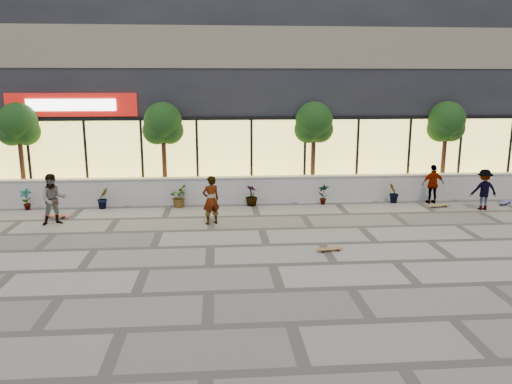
{
  "coord_description": "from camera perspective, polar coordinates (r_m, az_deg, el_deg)",
  "views": [
    {
      "loc": [
        -1.39,
        -12.18,
        4.62
      ],
      "look_at": [
        -0.2,
        2.97,
        1.3
      ],
      "focal_mm": 35.0,
      "sensor_mm": 36.0,
      "label": 1
    }
  ],
  "objects": [
    {
      "name": "skateboard_right_near",
      "position": [
        20.2,
        20.21,
        -1.43
      ],
      "size": [
        0.86,
        0.39,
        0.1
      ],
      "rotation": [
        0.0,
        0.0,
        0.22
      ],
      "color": "olive",
      "rests_on": "ground"
    },
    {
      "name": "skater_right_near",
      "position": [
        20.66,
        19.58,
        0.86
      ],
      "size": [
        0.92,
        0.43,
        1.54
      ],
      "primitive_type": "imported",
      "rotation": [
        0.0,
        0.0,
        3.2
      ],
      "color": "silver",
      "rests_on": "ground"
    },
    {
      "name": "tree_east",
      "position": [
        22.05,
        20.92,
        7.27
      ],
      "size": [
        1.6,
        1.5,
        3.92
      ],
      "color": "#452818",
      "rests_on": "ground"
    },
    {
      "name": "shrub_a",
      "position": [
        20.38,
        -24.78,
        -0.76
      ],
      "size": [
        0.43,
        0.29,
        0.81
      ],
      "primitive_type": "imported",
      "color": "#133912",
      "rests_on": "ground"
    },
    {
      "name": "skateboard_center",
      "position": [
        14.23,
        8.43,
        -6.44
      ],
      "size": [
        0.78,
        0.34,
        0.09
      ],
      "rotation": [
        0.0,
        0.0,
        0.2
      ],
      "color": "#925B30",
      "rests_on": "ground"
    },
    {
      "name": "shrub_f",
      "position": [
        20.31,
        15.46,
        -0.11
      ],
      "size": [
        0.55,
        0.57,
        0.81
      ],
      "primitive_type": "imported",
      "rotation": [
        0.0,
        0.0,
        4.1
      ],
      "color": "#133912",
      "rests_on": "ground"
    },
    {
      "name": "shrub_b",
      "position": [
        19.58,
        -17.08,
        -0.66
      ],
      "size": [
        0.57,
        0.57,
        0.81
      ],
      "primitive_type": "imported",
      "rotation": [
        0.0,
        0.0,
        0.82
      ],
      "color": "#133912",
      "rests_on": "ground"
    },
    {
      "name": "tree_west",
      "position": [
        21.35,
        -25.53,
        6.74
      ],
      "size": [
        1.6,
        1.5,
        3.92
      ],
      "color": "#452818",
      "rests_on": "ground"
    },
    {
      "name": "shrub_e",
      "position": [
        19.54,
        7.72,
        -0.25
      ],
      "size": [
        0.46,
        0.35,
        0.81
      ],
      "primitive_type": "imported",
      "rotation": [
        0.0,
        0.0,
        3.28
      ],
      "color": "#133912",
      "rests_on": "ground"
    },
    {
      "name": "tree_midwest",
      "position": [
        20.06,
        -10.59,
        7.44
      ],
      "size": [
        1.6,
        1.5,
        3.92
      ],
      "color": "#452818",
      "rests_on": "ground"
    },
    {
      "name": "retail_building",
      "position": [
        24.71,
        -1.28,
        11.45
      ],
      "size": [
        24.0,
        9.17,
        8.5
      ],
      "color": "black",
      "rests_on": "ground"
    },
    {
      "name": "skateboard_right_far",
      "position": [
        21.76,
        26.61,
        -1.04
      ],
      "size": [
        0.78,
        0.68,
        0.1
      ],
      "rotation": [
        0.0,
        0.0,
        0.67
      ],
      "color": "#515194",
      "rests_on": "ground"
    },
    {
      "name": "skateboard_left",
      "position": [
        18.81,
        -21.92,
        -2.54
      ],
      "size": [
        0.89,
        0.33,
        0.1
      ],
      "rotation": [
        0.0,
        0.0,
        -0.13
      ],
      "color": "red",
      "rests_on": "ground"
    },
    {
      "name": "shrub_d",
      "position": [
        19.15,
        -0.5,
        -0.39
      ],
      "size": [
        0.64,
        0.64,
        0.81
      ],
      "primitive_type": "imported",
      "rotation": [
        0.0,
        0.0,
        2.46
      ],
      "color": "#133912",
      "rests_on": "ground"
    },
    {
      "name": "shrub_c",
      "position": [
        19.16,
        -8.89,
        -0.53
      ],
      "size": [
        0.68,
        0.77,
        0.81
      ],
      "primitive_type": "imported",
      "rotation": [
        0.0,
        0.0,
        1.64
      ],
      "color": "#133912",
      "rests_on": "ground"
    },
    {
      "name": "skater_right_far",
      "position": [
        20.35,
        24.59,
        0.26
      ],
      "size": [
        1.0,
        0.61,
        1.52
      ],
      "primitive_type": "imported",
      "rotation": [
        0.0,
        0.0,
        3.1
      ],
      "color": "maroon",
      "rests_on": "ground"
    },
    {
      "name": "ground",
      "position": [
        13.1,
        1.92,
        -8.33
      ],
      "size": [
        80.0,
        80.0,
        0.0
      ],
      "primitive_type": "plane",
      "color": "#9E9889",
      "rests_on": "ground"
    },
    {
      "name": "skater_left",
      "position": [
        17.84,
        -22.14,
        -0.78
      ],
      "size": [
        1.01,
        0.9,
        1.71
      ],
      "primitive_type": "imported",
      "rotation": [
        0.0,
        0.0,
        0.36
      ],
      "color": "tan",
      "rests_on": "ground"
    },
    {
      "name": "tree_mideast",
      "position": [
        20.33,
        6.63,
        7.63
      ],
      "size": [
        1.6,
        1.5,
        3.92
      ],
      "color": "#452818",
      "rests_on": "ground"
    },
    {
      "name": "planter_wall",
      "position": [
        19.66,
        -0.33,
        0.3
      ],
      "size": [
        22.0,
        0.42,
        1.04
      ],
      "color": "silver",
      "rests_on": "ground"
    },
    {
      "name": "skater_center",
      "position": [
        16.65,
        -5.18,
        -0.91
      ],
      "size": [
        0.71,
        0.6,
        1.64
      ],
      "primitive_type": "imported",
      "rotation": [
        0.0,
        0.0,
        3.56
      ],
      "color": "white",
      "rests_on": "ground"
    }
  ]
}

